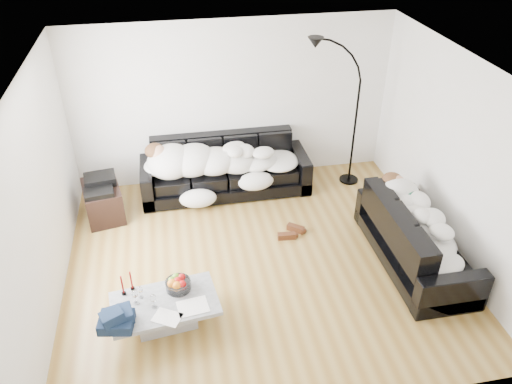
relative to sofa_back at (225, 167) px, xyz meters
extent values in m
plane|color=olive|center=(0.21, -1.81, -0.43)|extent=(5.00, 5.00, 0.00)
cube|color=silver|center=(0.21, 0.44, 0.87)|extent=(5.00, 0.02, 2.60)
cube|color=silver|center=(-2.29, -1.81, 0.87)|extent=(0.02, 4.50, 2.60)
cube|color=silver|center=(2.71, -1.81, 0.87)|extent=(0.02, 4.50, 2.60)
plane|color=white|center=(0.21, -1.81, 2.17)|extent=(5.00, 5.00, 0.00)
cube|color=black|center=(0.00, 0.00, 0.00)|extent=(2.62, 0.91, 0.86)
cube|color=black|center=(2.19, -2.17, -0.02)|extent=(0.87, 2.04, 0.82)
ellipsoid|color=#0B4E30|center=(2.13, -1.54, 0.29)|extent=(0.42, 0.38, 0.20)
cube|color=#939699|center=(-1.05, -2.67, -0.26)|extent=(1.25, 0.82, 0.34)
cylinder|color=white|center=(-0.88, -2.49, 0.00)|extent=(0.35, 0.35, 0.18)
cylinder|color=white|center=(-1.30, -2.55, -0.01)|extent=(0.07, 0.07, 0.15)
cylinder|color=white|center=(-1.35, -2.63, 0.01)|extent=(0.10, 0.10, 0.19)
cylinder|color=white|center=(-1.16, -2.73, 0.00)|extent=(0.10, 0.10, 0.18)
cylinder|color=maroon|center=(-1.49, -2.46, 0.05)|extent=(0.06, 0.06, 0.27)
cylinder|color=maroon|center=(-1.40, -2.40, 0.04)|extent=(0.06, 0.06, 0.26)
cube|color=silver|center=(-0.74, -2.80, -0.08)|extent=(0.36, 0.30, 0.01)
cube|color=silver|center=(-1.03, -2.91, -0.08)|extent=(0.36, 0.33, 0.01)
cube|color=black|center=(-1.87, -0.37, -0.17)|extent=(0.64, 0.82, 0.51)
cube|color=black|center=(-1.87, -0.37, 0.14)|extent=(0.48, 0.40, 0.13)
camera|label=1|loc=(-0.78, -6.75, 3.97)|focal=35.00mm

